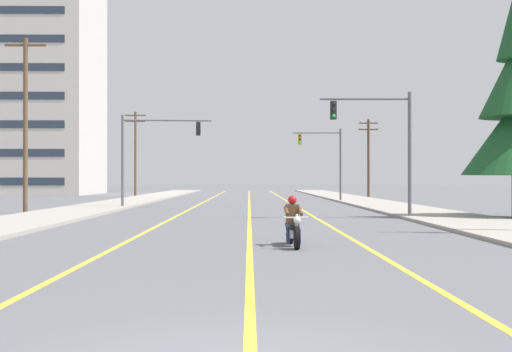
# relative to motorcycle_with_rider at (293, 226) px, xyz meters

# --- Properties ---
(lane_stripe_center) EXTENTS (0.16, 100.00, 0.01)m
(lane_stripe_center) POSITION_rel_motorcycle_with_rider_xyz_m (-1.26, 33.26, -0.58)
(lane_stripe_center) COLOR yellow
(lane_stripe_center) RESTS_ON ground
(lane_stripe_left) EXTENTS (0.16, 100.00, 0.01)m
(lane_stripe_left) POSITION_rel_motorcycle_with_rider_xyz_m (-5.05, 33.26, -0.58)
(lane_stripe_left) COLOR yellow
(lane_stripe_left) RESTS_ON ground
(lane_stripe_right) EXTENTS (0.16, 100.00, 0.01)m
(lane_stripe_right) POSITION_rel_motorcycle_with_rider_xyz_m (2.04, 33.26, -0.58)
(lane_stripe_right) COLOR yellow
(lane_stripe_right) RESTS_ON ground
(sidewalk_kerb_right) EXTENTS (4.40, 110.00, 0.14)m
(sidewalk_kerb_right) POSITION_rel_motorcycle_with_rider_xyz_m (8.33, 28.26, -0.52)
(sidewalk_kerb_right) COLOR #9E998E
(sidewalk_kerb_right) RESTS_ON ground
(sidewalk_kerb_left) EXTENTS (4.40, 110.00, 0.14)m
(sidewalk_kerb_left) POSITION_rel_motorcycle_with_rider_xyz_m (-11.29, 28.26, -0.52)
(sidewalk_kerb_left) COLOR #9E998E
(sidewalk_kerb_left) RESTS_ON ground
(motorcycle_with_rider) EXTENTS (0.70, 2.19, 1.46)m
(motorcycle_with_rider) POSITION_rel_motorcycle_with_rider_xyz_m (0.00, 0.00, 0.00)
(motorcycle_with_rider) COLOR black
(motorcycle_with_rider) RESTS_ON ground
(traffic_signal_near_right) EXTENTS (4.48, 0.37, 6.20)m
(traffic_signal_near_right) POSITION_rel_motorcycle_with_rider_xyz_m (5.32, 12.47, 3.49)
(traffic_signal_near_right) COLOR #56565B
(traffic_signal_near_right) RESTS_ON ground
(traffic_signal_near_left) EXTENTS (5.97, 0.68, 6.20)m
(traffic_signal_near_left) POSITION_rel_motorcycle_with_rider_xyz_m (-7.93, 23.73, 3.58)
(traffic_signal_near_left) COLOR #56565B
(traffic_signal_near_left) RESTS_ON ground
(traffic_signal_mid_right) EXTENTS (4.15, 0.37, 6.20)m
(traffic_signal_mid_right) POSITION_rel_motorcycle_with_rider_xyz_m (5.33, 34.99, 3.47)
(traffic_signal_mid_right) COLOR #56565B
(traffic_signal_mid_right) RESTS_ON ground
(utility_pole_left_near) EXTENTS (2.32, 0.26, 9.90)m
(utility_pole_left_near) POSITION_rel_motorcycle_with_rider_xyz_m (-13.91, 17.44, 4.59)
(utility_pole_left_near) COLOR brown
(utility_pole_left_near) RESTS_ON ground
(utility_pole_right_far) EXTENTS (2.07, 0.26, 8.06)m
(utility_pole_right_far) POSITION_rel_motorcycle_with_rider_xyz_m (10.97, 46.02, 3.78)
(utility_pole_right_far) COLOR #4C3828
(utility_pole_right_far) RESTS_ON ground
(utility_pole_left_far) EXTENTS (2.26, 0.26, 9.29)m
(utility_pole_left_far) POSITION_rel_motorcycle_with_rider_xyz_m (-13.72, 50.60, 4.43)
(utility_pole_left_far) COLOR brown
(utility_pole_left_far) RESTS_ON ground
(apartment_building_far_left_block) EXTENTS (20.67, 14.56, 29.99)m
(apartment_building_far_left_block) POSITION_rel_motorcycle_with_rider_xyz_m (-31.07, 61.26, 14.41)
(apartment_building_far_left_block) COLOR beige
(apartment_building_far_left_block) RESTS_ON ground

